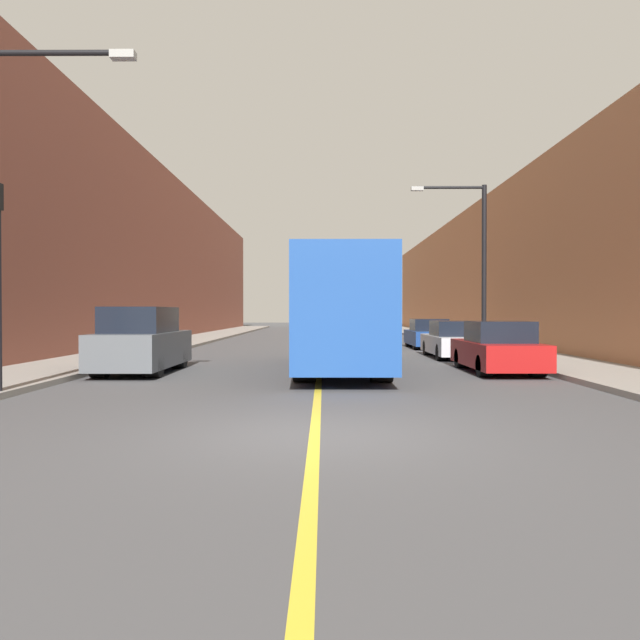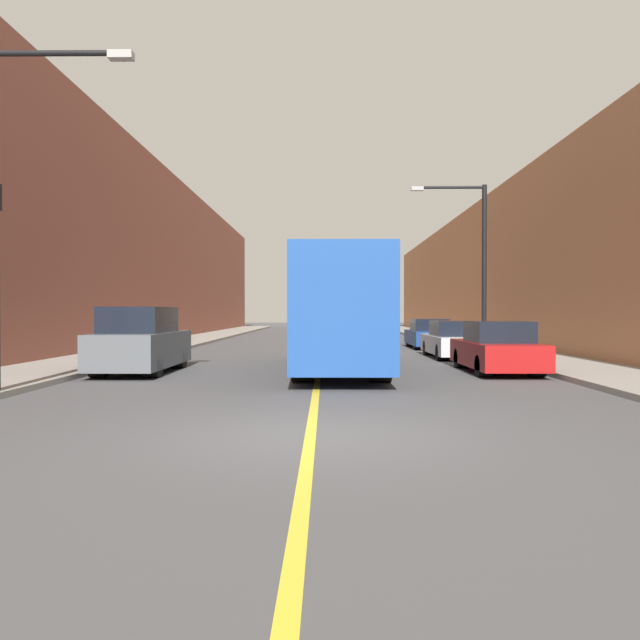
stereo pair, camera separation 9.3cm
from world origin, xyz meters
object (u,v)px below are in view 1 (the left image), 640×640
object	(u,v)px
parked_suv_left	(142,342)
car_right_far	(428,335)
bus	(340,311)
street_lamp_left	(5,192)
car_right_near	(498,349)
car_right_mid	(454,341)
street_lamp_right	(476,254)

from	to	relation	value
parked_suv_left	car_right_far	bearing A→B (deg)	50.27
bus	parked_suv_left	bearing A→B (deg)	-171.71
bus	street_lamp_left	bearing A→B (deg)	-137.79
parked_suv_left	car_right_near	world-z (taller)	parked_suv_left
bus	car_right_mid	world-z (taller)	bus
street_lamp_right	street_lamp_left	bearing A→B (deg)	-134.77
parked_suv_left	car_right_far	size ratio (longest dim) A/B	1.08
car_right_mid	street_lamp_right	size ratio (longest dim) A/B	0.70
parked_suv_left	street_lamp_right	bearing A→B (deg)	32.45
bus	car_right_mid	distance (m)	7.06
bus	street_lamp_left	world-z (taller)	street_lamp_left
parked_suv_left	street_lamp_right	xyz separation A→B (m)	(11.62, 7.39, 3.27)
street_lamp_left	bus	bearing A→B (deg)	42.21
bus	street_lamp_right	size ratio (longest dim) A/B	1.53
car_right_far	street_lamp_left	size ratio (longest dim) A/B	0.63
bus	street_lamp_right	bearing A→B (deg)	48.50
parked_suv_left	street_lamp_left	size ratio (longest dim) A/B	0.68
bus	car_right_near	xyz separation A→B (m)	(4.67, -0.64, -1.14)
parked_suv_left	car_right_near	size ratio (longest dim) A/B	1.04
street_lamp_left	car_right_far	bearing A→B (deg)	57.21
parked_suv_left	car_right_mid	xyz separation A→B (m)	(10.43, 6.09, -0.24)
street_lamp_right	bus	bearing A→B (deg)	-131.50
street_lamp_left	street_lamp_right	xyz separation A→B (m)	(12.80, 12.91, -0.09)
street_lamp_left	street_lamp_right	size ratio (longest dim) A/B	1.03
street_lamp_left	street_lamp_right	world-z (taller)	street_lamp_left
street_lamp_right	car_right_far	bearing A→B (deg)	101.44
car_right_near	street_lamp_right	world-z (taller)	street_lamp_right
car_right_mid	parked_suv_left	bearing A→B (deg)	-149.73
bus	parked_suv_left	xyz separation A→B (m)	(-5.84, -0.85, -0.93)
car_right_mid	street_lamp_left	size ratio (longest dim) A/B	0.68
parked_suv_left	car_right_near	xyz separation A→B (m)	(10.51, 0.21, -0.21)
bus	car_right_mid	size ratio (longest dim) A/B	2.20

